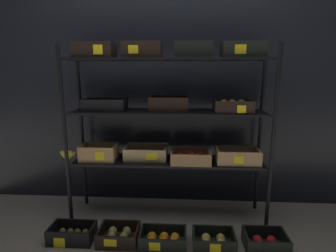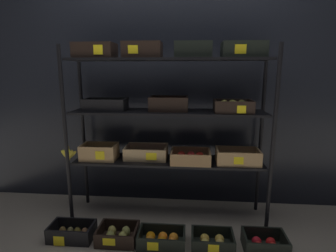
{
  "view_description": "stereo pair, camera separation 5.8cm",
  "coord_description": "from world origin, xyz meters",
  "px_view_note": "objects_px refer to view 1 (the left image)",
  "views": [
    {
      "loc": [
        0.14,
        -2.29,
        1.34
      ],
      "look_at": [
        0.0,
        0.0,
        0.86
      ],
      "focal_mm": 28.62,
      "sensor_mm": 36.0,
      "label": 1
    },
    {
      "loc": [
        0.2,
        -2.28,
        1.34
      ],
      "look_at": [
        0.0,
        0.0,
        0.86
      ],
      "focal_mm": 28.62,
      "sensor_mm": 36.0,
      "label": 2
    }
  ],
  "objects_px": {
    "crate_ground_orange": "(163,239)",
    "crate_ground_apple_red": "(265,243)",
    "display_rack": "(168,111)",
    "crate_ground_pear": "(119,236)",
    "crate_ground_apple_gold": "(214,241)",
    "crate_ground_kiwi": "(72,234)"
  },
  "relations": [
    {
      "from": "crate_ground_kiwi",
      "to": "crate_ground_apple_red",
      "type": "relative_size",
      "value": 1.1
    },
    {
      "from": "display_rack",
      "to": "crate_ground_pear",
      "type": "xyz_separation_m",
      "value": [
        -0.37,
        -0.41,
        -0.94
      ]
    },
    {
      "from": "crate_ground_kiwi",
      "to": "display_rack",
      "type": "bearing_deg",
      "value": 29.15
    },
    {
      "from": "display_rack",
      "to": "crate_ground_apple_red",
      "type": "distance_m",
      "value": 1.29
    },
    {
      "from": "crate_ground_kiwi",
      "to": "crate_ground_apple_gold",
      "type": "xyz_separation_m",
      "value": [
        1.12,
        -0.01,
        -0.0
      ]
    },
    {
      "from": "crate_ground_apple_gold",
      "to": "crate_ground_pear",
      "type": "bearing_deg",
      "value": 178.73
    },
    {
      "from": "display_rack",
      "to": "crate_ground_apple_gold",
      "type": "height_order",
      "value": "display_rack"
    },
    {
      "from": "crate_ground_apple_gold",
      "to": "crate_ground_apple_red",
      "type": "bearing_deg",
      "value": -0.08
    },
    {
      "from": "crate_ground_pear",
      "to": "display_rack",
      "type": "bearing_deg",
      "value": 48.16
    },
    {
      "from": "crate_ground_kiwi",
      "to": "crate_ground_orange",
      "type": "bearing_deg",
      "value": -1.39
    },
    {
      "from": "display_rack",
      "to": "crate_ground_apple_red",
      "type": "bearing_deg",
      "value": -28.83
    },
    {
      "from": "crate_ground_kiwi",
      "to": "crate_ground_apple_gold",
      "type": "relative_size",
      "value": 1.08
    },
    {
      "from": "display_rack",
      "to": "crate_ground_pear",
      "type": "relative_size",
      "value": 5.82
    },
    {
      "from": "crate_ground_orange",
      "to": "crate_ground_apple_gold",
      "type": "height_order",
      "value": "crate_ground_orange"
    },
    {
      "from": "crate_ground_orange",
      "to": "crate_ground_kiwi",
      "type": "bearing_deg",
      "value": 178.61
    },
    {
      "from": "crate_ground_orange",
      "to": "crate_ground_apple_red",
      "type": "relative_size",
      "value": 1.15
    },
    {
      "from": "crate_ground_pear",
      "to": "crate_ground_apple_gold",
      "type": "distance_m",
      "value": 0.75
    },
    {
      "from": "crate_ground_apple_gold",
      "to": "crate_ground_apple_red",
      "type": "height_order",
      "value": "crate_ground_apple_red"
    },
    {
      "from": "crate_ground_apple_gold",
      "to": "crate_ground_apple_red",
      "type": "distance_m",
      "value": 0.39
    },
    {
      "from": "crate_ground_orange",
      "to": "crate_ground_apple_gold",
      "type": "xyz_separation_m",
      "value": [
        0.39,
        0.01,
        -0.0
      ]
    },
    {
      "from": "crate_ground_kiwi",
      "to": "crate_ground_apple_red",
      "type": "height_order",
      "value": "same"
    },
    {
      "from": "crate_ground_apple_red",
      "to": "crate_ground_pear",
      "type": "bearing_deg",
      "value": 179.14
    }
  ]
}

